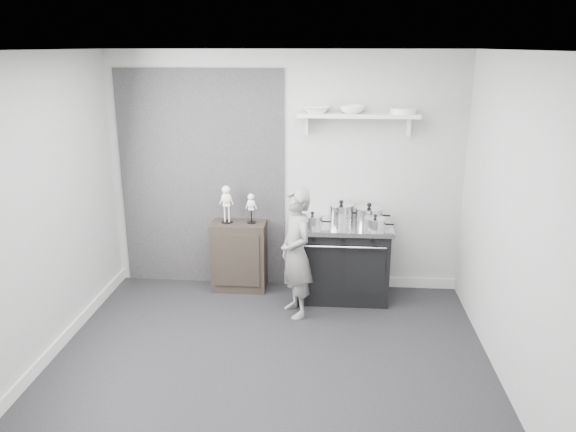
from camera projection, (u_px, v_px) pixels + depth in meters
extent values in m
plane|color=black|center=(268.00, 363.00, 5.04)|extent=(4.00, 4.00, 0.00)
cube|color=#B7B7B5|center=(285.00, 173.00, 6.36)|extent=(4.00, 0.02, 2.70)
cube|color=#B7B7B5|center=(227.00, 323.00, 2.92)|extent=(4.00, 0.02, 2.70)
cube|color=#B7B7B5|center=(34.00, 215.00, 4.79)|extent=(0.02, 3.60, 2.70)
cube|color=#B7B7B5|center=(514.00, 226.00, 4.49)|extent=(0.02, 3.60, 2.70)
cube|color=silver|center=(265.00, 50.00, 4.25)|extent=(4.00, 3.60, 0.02)
cube|color=black|center=(202.00, 180.00, 6.45)|extent=(1.90, 0.02, 2.50)
cube|color=silver|center=(369.00, 281.00, 6.64)|extent=(2.00, 0.03, 0.12)
cube|color=silver|center=(55.00, 349.00, 5.16)|extent=(0.03, 3.60, 0.12)
cube|color=silver|center=(358.00, 115.00, 5.98)|extent=(1.30, 0.26, 0.04)
cube|color=silver|center=(307.00, 125.00, 6.12)|extent=(0.03, 0.12, 0.20)
cube|color=silver|center=(409.00, 126.00, 6.04)|extent=(0.03, 0.12, 0.20)
cube|color=black|center=(341.00, 262.00, 6.28)|extent=(1.01, 0.61, 0.81)
cube|color=silver|center=(343.00, 226.00, 6.15)|extent=(1.08, 0.65, 0.05)
cube|color=black|center=(319.00, 271.00, 6.00)|extent=(0.43, 0.02, 0.53)
cube|color=black|center=(365.00, 272.00, 5.97)|extent=(0.43, 0.02, 0.53)
cylinder|color=silver|center=(343.00, 247.00, 5.87)|extent=(0.91, 0.02, 0.02)
cylinder|color=black|center=(314.00, 239.00, 5.88)|extent=(0.04, 0.03, 0.04)
cylinder|color=black|center=(343.00, 239.00, 5.86)|extent=(0.04, 0.03, 0.04)
cylinder|color=black|center=(372.00, 240.00, 5.84)|extent=(0.04, 0.03, 0.04)
cube|color=black|center=(239.00, 256.00, 6.49)|extent=(0.62, 0.36, 0.80)
imported|color=slate|center=(296.00, 253.00, 5.77)|extent=(0.51, 0.59, 1.37)
cylinder|color=silver|center=(312.00, 221.00, 6.04)|extent=(0.22, 0.22, 0.12)
cylinder|color=silver|center=(312.00, 216.00, 6.02)|extent=(0.22, 0.22, 0.01)
sphere|color=black|center=(312.00, 213.00, 6.01)|extent=(0.04, 0.04, 0.04)
cylinder|color=black|center=(326.00, 222.00, 6.03)|extent=(0.10, 0.02, 0.02)
cylinder|color=silver|center=(341.00, 213.00, 6.26)|extent=(0.28, 0.28, 0.17)
cylinder|color=silver|center=(341.00, 205.00, 6.23)|extent=(0.29, 0.29, 0.02)
sphere|color=black|center=(341.00, 202.00, 6.22)|extent=(0.05, 0.05, 0.05)
cylinder|color=black|center=(357.00, 213.00, 6.25)|extent=(0.10, 0.02, 0.02)
cylinder|color=silver|center=(369.00, 215.00, 6.20)|extent=(0.29, 0.29, 0.15)
cylinder|color=silver|center=(369.00, 208.00, 6.17)|extent=(0.30, 0.30, 0.02)
sphere|color=black|center=(369.00, 205.00, 6.16)|extent=(0.05, 0.05, 0.05)
cylinder|color=black|center=(386.00, 216.00, 6.18)|extent=(0.10, 0.02, 0.02)
cylinder|color=silver|center=(375.00, 224.00, 5.95)|extent=(0.22, 0.22, 0.11)
cylinder|color=silver|center=(375.00, 218.00, 5.93)|extent=(0.23, 0.23, 0.01)
sphere|color=black|center=(375.00, 216.00, 5.92)|extent=(0.04, 0.04, 0.04)
cylinder|color=black|center=(389.00, 224.00, 5.94)|extent=(0.10, 0.02, 0.02)
imported|color=white|center=(316.00, 109.00, 6.00)|extent=(0.31, 0.31, 0.08)
imported|color=white|center=(352.00, 109.00, 5.97)|extent=(0.27, 0.27, 0.08)
cylinder|color=white|center=(403.00, 111.00, 5.93)|extent=(0.27, 0.27, 0.06)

